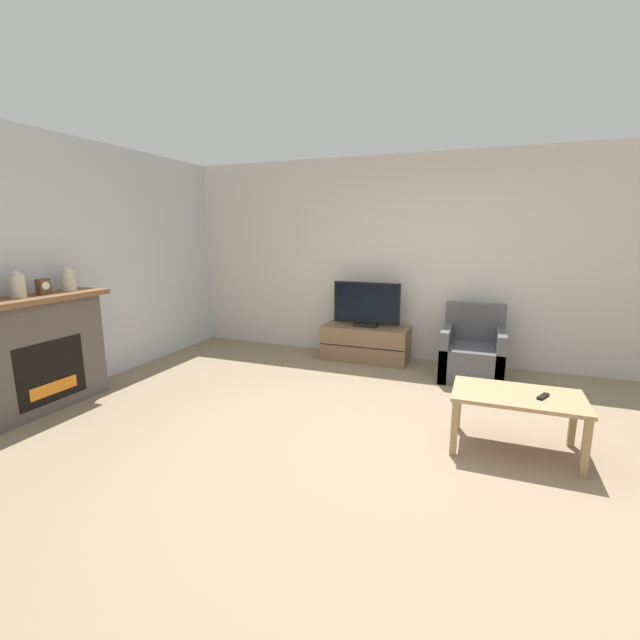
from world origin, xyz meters
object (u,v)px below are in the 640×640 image
mantel_clock (43,287)px  tv_stand (366,343)px  mantel_vase_centre_left (17,286)px  mantel_vase_right (68,280)px  armchair (472,354)px  remote (543,396)px  coffee_table (517,402)px  tv (366,306)px  fireplace (37,353)px

mantel_clock → tv_stand: mantel_clock is taller
mantel_vase_centre_left → mantel_vase_right: size_ratio=1.02×
armchair → mantel_clock: bearing=-148.3°
remote → mantel_vase_centre_left: bearing=-142.7°
mantel_vase_centre_left → mantel_vase_right: (0.00, 0.51, -0.00)m
armchair → remote: 1.86m
coffee_table → remote: remote is taller
tv → mantel_vase_centre_left: bearing=-131.0°
armchair → mantel_vase_right: bearing=-151.3°
coffee_table → remote: (0.17, -0.02, 0.08)m
tv → mantel_clock: bearing=-133.4°
mantel_vase_right → tv: size_ratio=0.27×
tv_stand → tv: size_ratio=1.27×
remote → mantel_clock: bearing=-145.8°
tv → armchair: size_ratio=1.06×
mantel_vase_right → remote: size_ratio=1.61×
mantel_vase_centre_left → mantel_clock: (0.00, 0.24, -0.04)m
fireplace → tv_stand: size_ratio=1.19×
mantel_vase_right → tv: 3.47m
tv_stand → remote: remote is taller
mantel_vase_centre_left → coffee_table: bearing=11.7°
mantel_vase_right → tv_stand: 3.58m
tv_stand → coffee_table: coffee_table is taller
mantel_vase_right → mantel_clock: 0.28m
tv_stand → armchair: bearing=-10.2°
fireplace → tv_stand: bearing=47.8°
fireplace → mantel_clock: size_ratio=9.12×
fireplace → armchair: 4.64m
tv_stand → mantel_vase_right: bearing=-136.6°
tv → armchair: 1.47m
fireplace → mantel_vase_right: mantel_vase_right is taller
mantel_clock → coffee_table: (4.25, 0.64, -0.79)m
remote → mantel_vase_right: bearing=-149.3°
mantel_vase_centre_left → remote: mantel_vase_centre_left is taller
mantel_vase_right → tv_stand: (2.49, 2.36, -1.00)m
coffee_table → mantel_vase_centre_left: bearing=-168.3°
fireplace → mantel_clock: (0.02, 0.14, 0.63)m
mantel_clock → armchair: 4.64m
fireplace → tv: bearing=47.8°
mantel_vase_centre_left → armchair: bearing=34.2°
mantel_clock → remote: mantel_clock is taller
tv_stand → mantel_vase_centre_left: bearing=-130.9°
fireplace → tv: fireplace is taller
mantel_vase_right → remote: bearing=4.5°
armchair → remote: size_ratio=5.63×
mantel_clock → tv: mantel_clock is taller
mantel_clock → tv_stand: 3.75m
fireplace → armchair: (3.88, 2.52, -0.29)m
mantel_clock → mantel_vase_centre_left: bearing=-90.2°
mantel_vase_centre_left → mantel_clock: mantel_vase_centre_left is taller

